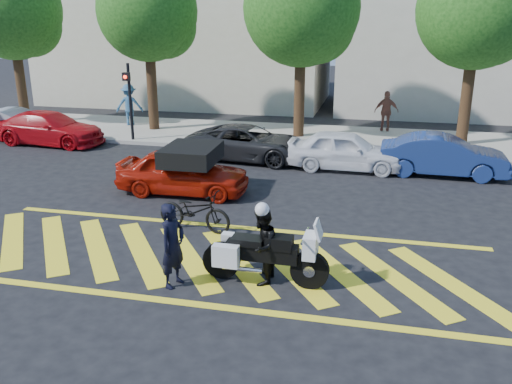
% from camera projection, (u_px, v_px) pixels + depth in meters
% --- Properties ---
extents(ground, '(90.00, 90.00, 0.00)m').
position_uv_depth(ground, '(215.00, 259.00, 11.77)').
color(ground, black).
rests_on(ground, ground).
extents(sidewalk, '(60.00, 5.00, 0.15)m').
position_uv_depth(sidewalk, '(298.00, 137.00, 22.84)').
color(sidewalk, '#9E998E').
rests_on(sidewalk, ground).
extents(crosswalk, '(12.33, 4.00, 0.01)m').
position_uv_depth(crosswalk, '(213.00, 259.00, 11.78)').
color(crosswalk, yellow).
rests_on(crosswalk, ground).
extents(building_left, '(16.00, 8.00, 10.00)m').
position_uv_depth(building_left, '(187.00, 14.00, 31.30)').
color(building_left, beige).
rests_on(building_left, ground).
extents(building_right, '(16.00, 8.00, 11.00)m').
position_uv_depth(building_right, '(503.00, 4.00, 27.53)').
color(building_right, beige).
rests_on(building_right, ground).
extents(tree_far_left, '(4.40, 4.40, 7.41)m').
position_uv_depth(tree_far_left, '(15.00, 13.00, 24.06)').
color(tree_far_left, black).
rests_on(tree_far_left, ground).
extents(tree_left, '(4.20, 4.20, 7.26)m').
position_uv_depth(tree_left, '(151.00, 15.00, 22.70)').
color(tree_left, black).
rests_on(tree_left, ground).
extents(tree_center, '(4.60, 4.60, 7.56)m').
position_uv_depth(tree_center, '(305.00, 12.00, 21.28)').
color(tree_center, black).
rests_on(tree_center, ground).
extents(tree_right, '(4.40, 4.40, 7.41)m').
position_uv_depth(tree_right, '(480.00, 14.00, 19.92)').
color(tree_right, black).
rests_on(tree_right, ground).
extents(signal_pole, '(0.28, 0.43, 3.20)m').
position_uv_depth(signal_pole, '(129.00, 96.00, 21.55)').
color(signal_pole, black).
rests_on(signal_pole, ground).
extents(officer_bike, '(0.57, 0.71, 1.70)m').
position_uv_depth(officer_bike, '(173.00, 245.00, 10.42)').
color(officer_bike, black).
rests_on(officer_bike, ground).
extents(bicycle, '(2.01, 0.98, 1.01)m').
position_uv_depth(bicycle, '(194.00, 211.00, 13.21)').
color(bicycle, black).
rests_on(bicycle, ground).
extents(police_motorcycle, '(2.54, 0.81, 1.12)m').
position_uv_depth(police_motorcycle, '(263.00, 254.00, 10.60)').
color(police_motorcycle, black).
rests_on(police_motorcycle, ground).
extents(officer_moto, '(0.60, 0.77, 1.55)m').
position_uv_depth(officer_moto, '(262.00, 246.00, 10.55)').
color(officer_moto, black).
rests_on(officer_moto, ground).
extents(red_convertible, '(3.90, 1.64, 1.32)m').
position_uv_depth(red_convertible, '(183.00, 172.00, 15.87)').
color(red_convertible, '#A41507').
rests_on(red_convertible, ground).
extents(parked_far_left, '(3.96, 1.54, 1.28)m').
position_uv_depth(parked_far_left, '(15.00, 125.00, 22.52)').
color(parked_far_left, gray).
rests_on(parked_far_left, ground).
extents(parked_left, '(4.58, 2.07, 1.30)m').
position_uv_depth(parked_left, '(50.00, 128.00, 21.81)').
color(parked_left, '#B80B13').
rests_on(parked_left, ground).
extents(parked_mid_left, '(4.63, 2.45, 1.24)m').
position_uv_depth(parked_mid_left, '(248.00, 143.00, 19.53)').
color(parked_mid_left, black).
rests_on(parked_mid_left, ground).
extents(parked_mid_right, '(3.93, 1.63, 1.33)m').
position_uv_depth(parked_mid_right, '(345.00, 150.00, 18.30)').
color(parked_mid_right, white).
rests_on(parked_mid_right, ground).
extents(parked_right, '(4.09, 1.54, 1.33)m').
position_uv_depth(parked_right, '(443.00, 156.00, 17.62)').
color(parked_right, navy).
rests_on(parked_right, ground).
extents(pedestrian_left, '(1.35, 1.03, 1.85)m').
position_uv_depth(pedestrian_left, '(129.00, 105.00, 24.72)').
color(pedestrian_left, '#346691').
rests_on(pedestrian_left, sidewalk).
extents(pedestrian_right, '(1.04, 0.49, 1.74)m').
position_uv_depth(pedestrian_right, '(386.00, 111.00, 23.43)').
color(pedestrian_right, brown).
rests_on(pedestrian_right, sidewalk).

